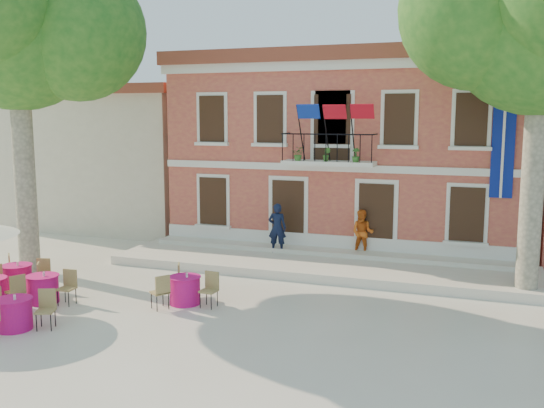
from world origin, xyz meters
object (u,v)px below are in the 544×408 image
(pedestrian_navy, at_px, (277,228))
(pedestrian_orange, at_px, (362,233))
(cafe_table_3, at_px, (43,287))
(plane_tree_west, at_px, (16,25))
(cafe_table_1, at_px, (14,312))
(cafe_table_0, at_px, (17,276))
(plane_tree_east, at_px, (543,19))
(cafe_table_4, at_px, (185,289))

(pedestrian_navy, height_order, pedestrian_orange, pedestrian_navy)
(cafe_table_3, bearing_deg, pedestrian_orange, 44.42)
(plane_tree_west, xyz_separation_m, cafe_table_1, (3.46, -4.49, -7.49))
(cafe_table_0, bearing_deg, pedestrian_navy, 45.34)
(plane_tree_west, height_order, plane_tree_east, plane_tree_west)
(plane_tree_east, relative_size, cafe_table_0, 5.70)
(plane_tree_east, xyz_separation_m, cafe_table_1, (-11.79, -6.93, -7.25))
(cafe_table_1, bearing_deg, pedestrian_navy, 67.19)
(pedestrian_orange, distance_m, cafe_table_3, 10.45)
(cafe_table_1, relative_size, cafe_table_4, 0.99)
(plane_tree_east, distance_m, cafe_table_3, 15.36)
(pedestrian_orange, relative_size, cafe_table_4, 0.86)
(plane_tree_east, bearing_deg, cafe_table_4, -157.10)
(plane_tree_east, height_order, cafe_table_0, plane_tree_east)
(plane_tree_east, height_order, pedestrian_orange, plane_tree_east)
(plane_tree_east, xyz_separation_m, cafe_table_0, (-14.13, -4.26, -7.25))
(plane_tree_east, height_order, pedestrian_navy, plane_tree_east)
(cafe_table_0, height_order, cafe_table_1, same)
(pedestrian_navy, bearing_deg, plane_tree_west, 21.54)
(plane_tree_west, distance_m, cafe_table_1, 9.39)
(plane_tree_west, distance_m, pedestrian_navy, 10.71)
(cafe_table_3, bearing_deg, cafe_table_4, 17.95)
(pedestrian_orange, xyz_separation_m, cafe_table_3, (-7.45, -7.30, -0.68))
(plane_tree_west, height_order, pedestrian_navy, plane_tree_west)
(cafe_table_1, height_order, cafe_table_4, same)
(pedestrian_navy, bearing_deg, cafe_table_0, 36.00)
(plane_tree_east, xyz_separation_m, pedestrian_orange, (-5.16, 2.34, -6.57))
(plane_tree_west, height_order, cafe_table_3, plane_tree_west)
(cafe_table_1, relative_size, cafe_table_3, 0.99)
(plane_tree_west, relative_size, cafe_table_3, 5.74)
(pedestrian_navy, xyz_separation_m, cafe_table_3, (-4.50, -6.79, -0.75))
(pedestrian_orange, height_order, cafe_table_4, pedestrian_orange)
(cafe_table_4, bearing_deg, cafe_table_1, -132.63)
(pedestrian_navy, height_order, cafe_table_3, pedestrian_navy)
(cafe_table_1, bearing_deg, cafe_table_4, 47.37)
(pedestrian_orange, relative_size, cafe_table_3, 0.86)
(pedestrian_orange, bearing_deg, cafe_table_4, -119.81)
(cafe_table_1, bearing_deg, cafe_table_0, 131.20)
(pedestrian_navy, bearing_deg, cafe_table_3, 47.13)
(plane_tree_west, distance_m, plane_tree_east, 15.45)
(cafe_table_0, xyz_separation_m, cafe_table_4, (5.27, 0.52, 0.00))
(plane_tree_east, height_order, cafe_table_1, plane_tree_east)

